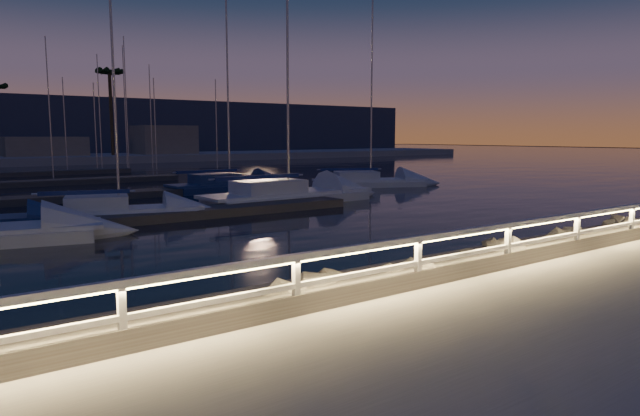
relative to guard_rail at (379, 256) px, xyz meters
The scene contains 10 objects.
ground 0.78m from the guard_rail, ahead, with size 400.00×400.00×0.00m, color #A8A298.
harbor_water 31.27m from the guard_rail, 89.87° to the left, with size 400.00×440.00×0.60m.
guard_rail is the anchor object (origin of this frame).
riprap 2.04m from the guard_rail, 23.50° to the left, with size 39.07×2.66×1.38m.
floating_docks 32.52m from the guard_rail, 89.88° to the left, with size 22.00×36.00×0.40m.
palm_right 74.48m from the guard_rail, 77.42° to the left, with size 3.00×3.00×12.20m.
sailboat_d 20.52m from the guard_rail, 62.52° to the left, with size 10.15×3.42×16.96m.
sailboat_f 17.17m from the guard_rail, 89.96° to the left, with size 7.35×3.89×12.08m.
sailboat_g 28.11m from the guard_rail, 69.05° to the left, with size 8.49×2.89×14.22m.
sailboat_h 30.58m from the guard_rail, 49.47° to the left, with size 8.45×5.48×13.97m.
Camera 1 is at (-7.37, -8.04, 3.09)m, focal length 32.00 mm.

